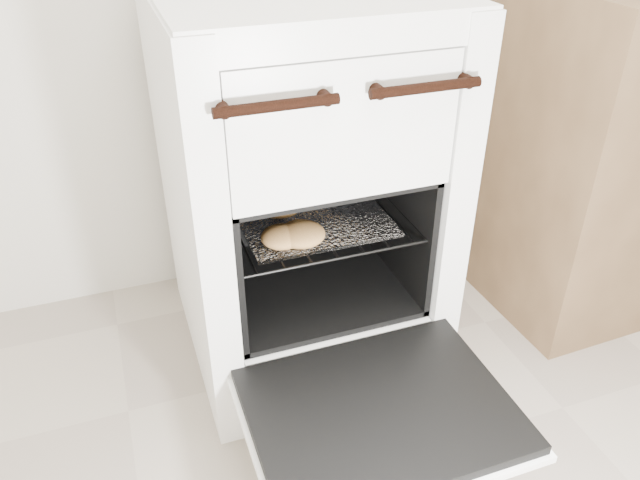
{
  "coord_description": "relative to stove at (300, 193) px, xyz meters",
  "views": [
    {
      "loc": [
        -0.59,
        -0.12,
        1.15
      ],
      "look_at": [
        -0.18,
        1.02,
        0.4
      ],
      "focal_mm": 35.0,
      "sensor_mm": 36.0,
      "label": 1
    }
  ],
  "objects": [
    {
      "name": "stove",
      "position": [
        0.0,
        0.0,
        0.0
      ],
      "size": [
        0.6,
        0.66,
        0.91
      ],
      "color": "white",
      "rests_on": "ground"
    },
    {
      "name": "oven_door",
      "position": [
        0.0,
        -0.5,
        -0.25
      ],
      "size": [
        0.54,
        0.42,
        0.04
      ],
      "color": "black",
      "rests_on": "stove"
    },
    {
      "name": "oven_rack",
      "position": [
        0.0,
        -0.07,
        -0.03
      ],
      "size": [
        0.43,
        0.42,
        0.01
      ],
      "color": "black",
      "rests_on": "stove"
    },
    {
      "name": "foil_sheet",
      "position": [
        0.0,
        -0.09,
        -0.02
      ],
      "size": [
        0.34,
        0.3,
        0.01
      ],
      "primitive_type": "cube",
      "color": "silver",
      "rests_on": "oven_rack"
    },
    {
      "name": "baked_rolls",
      "position": [
        -0.07,
        -0.13,
        0.01
      ],
      "size": [
        0.17,
        0.29,
        0.05
      ],
      "color": "tan",
      "rests_on": "foil_sheet"
    },
    {
      "name": "counter",
      "position": [
        1.02,
        -0.01,
        0.0
      ],
      "size": [
        0.92,
        0.63,
        0.9
      ],
      "primitive_type": "cube",
      "rotation": [
        0.0,
        0.0,
        0.03
      ],
      "color": "brown",
      "rests_on": "ground"
    }
  ]
}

